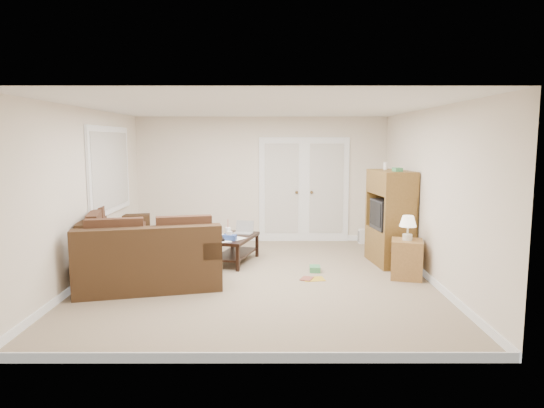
{
  "coord_description": "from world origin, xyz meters",
  "views": [
    {
      "loc": [
        0.19,
        -6.98,
        2.04
      ],
      "look_at": [
        0.2,
        0.13,
        1.1
      ],
      "focal_mm": 32.0,
      "sensor_mm": 36.0,
      "label": 1
    }
  ],
  "objects_px": {
    "sectional_sofa": "(131,252)",
    "side_cabinet": "(407,256)",
    "coffee_table": "(235,248)",
    "tv_armoire": "(390,217)"
  },
  "relations": [
    {
      "from": "coffee_table",
      "to": "side_cabinet",
      "type": "bearing_deg",
      "value": -3.96
    },
    {
      "from": "side_cabinet",
      "to": "tv_armoire",
      "type": "bearing_deg",
      "value": 107.77
    },
    {
      "from": "tv_armoire",
      "to": "side_cabinet",
      "type": "height_order",
      "value": "tv_armoire"
    },
    {
      "from": "sectional_sofa",
      "to": "coffee_table",
      "type": "height_order",
      "value": "sectional_sofa"
    },
    {
      "from": "tv_armoire",
      "to": "coffee_table",
      "type": "bearing_deg",
      "value": 171.46
    },
    {
      "from": "sectional_sofa",
      "to": "coffee_table",
      "type": "bearing_deg",
      "value": 12.77
    },
    {
      "from": "coffee_table",
      "to": "tv_armoire",
      "type": "distance_m",
      "value": 2.62
    },
    {
      "from": "coffee_table",
      "to": "tv_armoire",
      "type": "xyz_separation_m",
      "value": [
        2.56,
        -0.07,
        0.54
      ]
    },
    {
      "from": "sectional_sofa",
      "to": "side_cabinet",
      "type": "distance_m",
      "value": 4.14
    },
    {
      "from": "coffee_table",
      "to": "side_cabinet",
      "type": "xyz_separation_m",
      "value": [
        2.61,
        -0.93,
        0.1
      ]
    }
  ]
}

